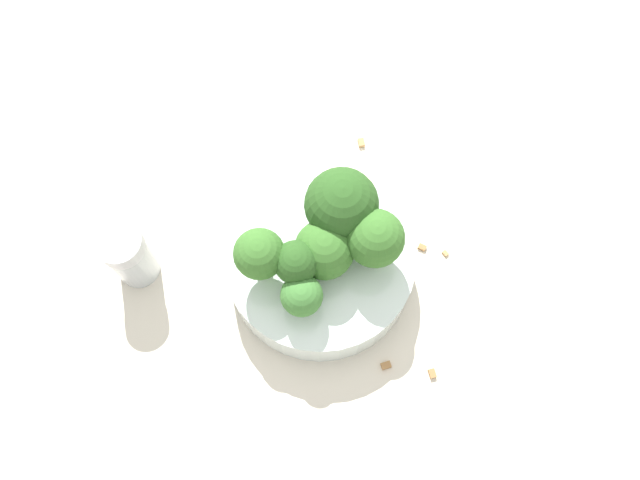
# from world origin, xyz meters

# --- Properties ---
(ground_plane) EXTENTS (3.00, 3.00, 0.00)m
(ground_plane) POSITION_xyz_m (0.00, 0.00, 0.00)
(ground_plane) COLOR beige
(bowl) EXTENTS (0.16, 0.16, 0.04)m
(bowl) POSITION_xyz_m (0.00, 0.00, 0.02)
(bowl) COLOR silver
(bowl) RESTS_ON ground_plane
(broccoli_floret_0) EXTENTS (0.05, 0.05, 0.05)m
(broccoli_floret_0) POSITION_xyz_m (-0.01, 0.00, 0.07)
(broccoli_floret_0) COLOR #8EB770
(broccoli_floret_0) RESTS_ON bowl
(broccoli_floret_1) EXTENTS (0.06, 0.06, 0.07)m
(broccoli_floret_1) POSITION_xyz_m (0.01, -0.03, 0.08)
(broccoli_floret_1) COLOR #84AD66
(broccoli_floret_1) RESTS_ON bowl
(broccoli_floret_2) EXTENTS (0.05, 0.05, 0.06)m
(broccoli_floret_2) POSITION_xyz_m (-0.02, -0.04, 0.08)
(broccoli_floret_2) COLOR #7A9E5B
(broccoli_floret_2) RESTS_ON bowl
(broccoli_floret_3) EXTENTS (0.04, 0.04, 0.06)m
(broccoli_floret_3) POSITION_xyz_m (0.01, 0.04, 0.08)
(broccoli_floret_3) COLOR #84AD66
(broccoli_floret_3) RESTS_ON bowl
(broccoli_floret_4) EXTENTS (0.03, 0.03, 0.04)m
(broccoli_floret_4) POSITION_xyz_m (-0.03, 0.03, 0.06)
(broccoli_floret_4) COLOR #8EB770
(broccoli_floret_4) RESTS_ON bowl
(broccoli_floret_5) EXTENTS (0.03, 0.03, 0.05)m
(broccoli_floret_5) POSITION_xyz_m (-0.01, 0.03, 0.07)
(broccoli_floret_5) COLOR #8EB770
(broccoli_floret_5) RESTS_ON bowl
(pepper_shaker) EXTENTS (0.04, 0.04, 0.07)m
(pepper_shaker) POSITION_xyz_m (0.09, 0.13, 0.03)
(pepper_shaker) COLOR #B2B7BC
(pepper_shaker) RESTS_ON ground_plane
(almond_crumb_0) EXTENTS (0.01, 0.01, 0.01)m
(almond_crumb_0) POSITION_xyz_m (-0.03, -0.09, 0.00)
(almond_crumb_0) COLOR olive
(almond_crumb_0) RESTS_ON ground_plane
(almond_crumb_1) EXTENTS (0.01, 0.01, 0.01)m
(almond_crumb_1) POSITION_xyz_m (-0.10, 0.00, 0.00)
(almond_crumb_1) COLOR olive
(almond_crumb_1) RESTS_ON ground_plane
(almond_crumb_2) EXTENTS (0.01, 0.01, 0.01)m
(almond_crumb_2) POSITION_xyz_m (0.08, -0.10, 0.00)
(almond_crumb_2) COLOR #AD7F4C
(almond_crumb_2) RESTS_ON ground_plane
(almond_crumb_3) EXTENTS (0.01, 0.00, 0.01)m
(almond_crumb_3) POSITION_xyz_m (-0.05, -0.10, 0.00)
(almond_crumb_3) COLOR #AD7F4C
(almond_crumb_3) RESTS_ON ground_plane
(almond_crumb_4) EXTENTS (0.01, 0.01, 0.01)m
(almond_crumb_4) POSITION_xyz_m (-0.12, -0.03, 0.00)
(almond_crumb_4) COLOR olive
(almond_crumb_4) RESTS_ON ground_plane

